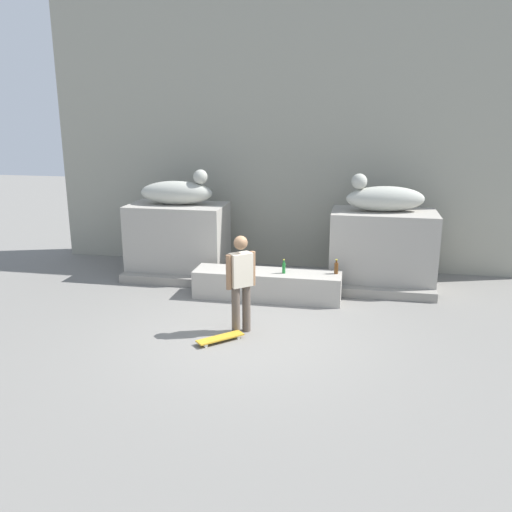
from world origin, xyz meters
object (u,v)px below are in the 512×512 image
statue_reclining_left (178,192)px  bottle_brown (336,268)px  skateboard (220,338)px  bottle_red (249,270)px  skater (241,280)px  statue_reclining_right (384,198)px  bottle_green (284,268)px

statue_reclining_left → bottle_brown: bearing=-21.4°
skateboard → bottle_red: bottle_red is taller
skater → bottle_brown: 2.42m
bottle_red → bottle_brown: bearing=13.0°
skater → bottle_red: (-0.18, 1.51, -0.27)m
bottle_brown → skateboard: bearing=-126.3°
statue_reclining_right → skater: 3.90m
bottle_green → bottle_brown: bottle_brown is taller
bottle_green → skateboard: bearing=-108.2°
statue_reclining_right → skateboard: size_ratio=2.33×
statue_reclining_left → skater: size_ratio=0.98×
bottle_brown → statue_reclining_right: bearing=51.1°
skateboard → bottle_brown: bottle_brown is taller
bottle_brown → bottle_red: bottle_brown is taller
statue_reclining_right → skater: bearing=42.1°
bottle_red → bottle_green: bearing=18.6°
statue_reclining_left → statue_reclining_right: size_ratio=0.98×
skater → bottle_red: size_ratio=6.56×
statue_reclining_left → bottle_green: (2.54, -1.24, -1.24)m
bottle_brown → skater: bearing=-127.9°
bottle_red → statue_reclining_left: bearing=142.3°
skateboard → bottle_brown: 2.98m
skater → bottle_green: skater is taller
statue_reclining_right → bottle_red: statue_reclining_right is taller
skater → bottle_green: 1.82m
bottle_green → skater: bearing=-105.2°
statue_reclining_left → skater: 3.76m
bottle_green → bottle_brown: bearing=9.2°
statue_reclining_left → skater: (2.07, -2.98, -0.98)m
statue_reclining_right → bottle_brown: size_ratio=5.79×
skateboard → statue_reclining_left: bearing=74.3°
bottle_brown → bottle_red: size_ratio=1.13×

